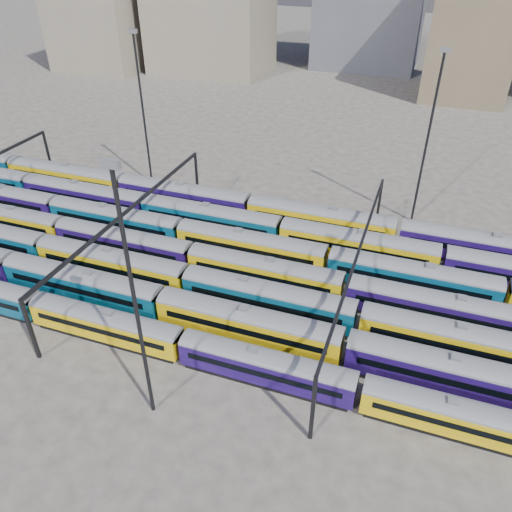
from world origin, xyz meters
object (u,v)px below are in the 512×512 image
(mast_2, at_px, (134,295))
(rake_2, at_px, (268,296))
(rake_0, at_px, (266,364))
(rake_1, at_px, (248,322))

(mast_2, bearing_deg, rake_2, 70.89)
(rake_0, distance_m, rake_2, 10.50)
(rake_0, xyz_separation_m, rake_2, (-3.17, 10.00, 0.34))
(rake_0, distance_m, rake_1, 6.28)
(rake_2, relative_size, mast_2, 4.12)
(rake_2, xyz_separation_m, mast_2, (-5.89, -17.00, 11.24))
(rake_2, height_order, mast_2, mast_2)
(rake_1, distance_m, rake_2, 5.04)
(rake_1, bearing_deg, mast_2, -113.73)
(rake_0, relative_size, rake_1, 1.22)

